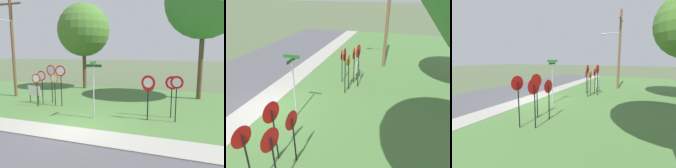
{
  "view_description": "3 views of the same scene",
  "coord_description": "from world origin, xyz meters",
  "views": [
    {
      "loc": [
        4.96,
        -9.02,
        3.79
      ],
      "look_at": [
        0.67,
        3.42,
        1.76
      ],
      "focal_mm": 34.27,
      "sensor_mm": 36.0,
      "label": 1
    },
    {
      "loc": [
        8.36,
        6.45,
        6.1
      ],
      "look_at": [
        -0.53,
        3.68,
        1.76
      ],
      "focal_mm": 34.2,
      "sensor_mm": 36.0,
      "label": 2
    },
    {
      "loc": [
        10.16,
        7.58,
        3.26
      ],
      "look_at": [
        0.81,
        2.95,
        1.68
      ],
      "focal_mm": 25.72,
      "sensor_mm": 36.0,
      "label": 3
    }
  ],
  "objects": [
    {
      "name": "notice_board",
      "position": [
        -5.45,
        3.63,
        0.87
      ],
      "size": [
        1.1,
        0.09,
        1.25
      ],
      "rotation": [
        0.0,
        0.0,
        -0.05
      ],
      "color": "black",
      "rests_on": "grass_median"
    },
    {
      "name": "stop_sign_far_left",
      "position": [
        -2.96,
        3.33,
        2.09
      ],
      "size": [
        0.74,
        0.1,
        2.81
      ],
      "rotation": [
        0.0,
        0.0,
        0.04
      ],
      "color": "black",
      "rests_on": "grass_median"
    },
    {
      "name": "stop_sign_far_center",
      "position": [
        -4.09,
        3.89,
        2.09
      ],
      "size": [
        0.79,
        0.14,
        2.78
      ],
      "rotation": [
        0.0,
        0.0,
        -0.14
      ],
      "color": "black",
      "rests_on": "grass_median"
    },
    {
      "name": "yield_sign_far_left",
      "position": [
        4.29,
        3.12,
        1.82
      ],
      "size": [
        0.75,
        0.15,
        2.39
      ],
      "rotation": [
        0.0,
        0.0,
        -0.16
      ],
      "color": "black",
      "rests_on": "grass_median"
    },
    {
      "name": "stop_sign_near_right",
      "position": [
        -4.46,
        2.71,
        1.65
      ],
      "size": [
        0.62,
        0.12,
        2.25
      ],
      "rotation": [
        0.0,
        0.0,
        0.11
      ],
      "color": "black",
      "rests_on": "grass_median"
    },
    {
      "name": "yield_sign_near_left",
      "position": [
        3.08,
        2.38,
        1.89
      ],
      "size": [
        0.78,
        0.18,
        2.47
      ],
      "rotation": [
        0.0,
        0.0,
        -0.19
      ],
      "color": "black",
      "rests_on": "grass_median"
    },
    {
      "name": "street_name_post",
      "position": [
        0.18,
        1.69,
        1.93
      ],
      "size": [
        0.96,
        0.82,
        3.21
      ],
      "rotation": [
        0.0,
        0.0,
        0.03
      ],
      "color": "#9EA0A8",
      "rests_on": "grass_median"
    },
    {
      "name": "stop_sign_near_left",
      "position": [
        -3.52,
        3.41,
        1.65
      ],
      "size": [
        0.66,
        0.11,
        2.24
      ],
      "rotation": [
        0.0,
        0.0,
        -0.07
      ],
      "color": "black",
      "rests_on": "grass_median"
    },
    {
      "name": "sidewalk_strip",
      "position": [
        0.0,
        -0.8,
        0.03
      ],
      "size": [
        44.0,
        1.6,
        0.06
      ],
      "primitive_type": "cube",
      "color": "#99968C",
      "rests_on": "ground_plane"
    },
    {
      "name": "stop_sign_far_right",
      "position": [
        -4.62,
        3.49,
        1.77
      ],
      "size": [
        0.7,
        0.09,
        2.39
      ],
      "rotation": [
        0.0,
        0.0,
        0.01
      ],
      "color": "black",
      "rests_on": "grass_median"
    },
    {
      "name": "yield_sign_far_right",
      "position": [
        2.98,
        3.09,
        1.65
      ],
      "size": [
        0.72,
        0.12,
        2.17
      ],
      "rotation": [
        0.0,
        0.0,
        -0.1
      ],
      "color": "black",
      "rests_on": "grass_median"
    },
    {
      "name": "grass_median",
      "position": [
        0.0,
        6.0,
        0.02
      ],
      "size": [
        44.0,
        12.0,
        0.04
      ],
      "primitive_type": "cube",
      "color": "#477038",
      "rests_on": "ground_plane"
    },
    {
      "name": "oak_tree_left",
      "position": [
        -4.76,
        10.56,
        5.83
      ],
      "size": [
        5.16,
        5.16,
        8.39
      ],
      "color": "brown",
      "rests_on": "grass_median"
    },
    {
      "name": "yield_sign_near_right",
      "position": [
        4.56,
        2.4,
        1.89
      ],
      "size": [
        0.68,
        0.16,
        2.49
      ],
      "rotation": [
        0.0,
        0.0,
        -0.19
      ],
      "color": "black",
      "rests_on": "grass_median"
    },
    {
      "name": "utility_pole",
      "position": [
        -8.5,
        4.94,
        4.63
      ],
      "size": [
        2.1,
        2.27,
        8.49
      ],
      "color": "brown",
      "rests_on": "grass_median"
    },
    {
      "name": "ground_plane",
      "position": [
        0.0,
        0.0,
        0.0
      ],
      "size": [
        160.0,
        160.0,
        0.0
      ],
      "primitive_type": "plane",
      "color": "#4C5B3D"
    }
  ]
}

